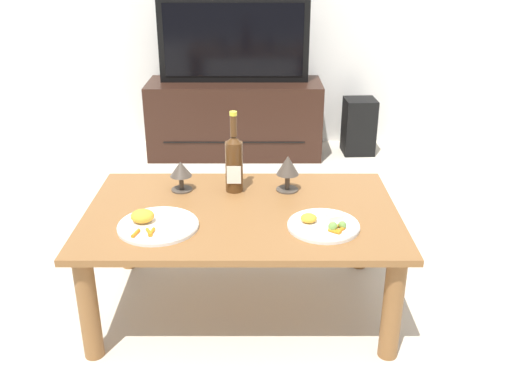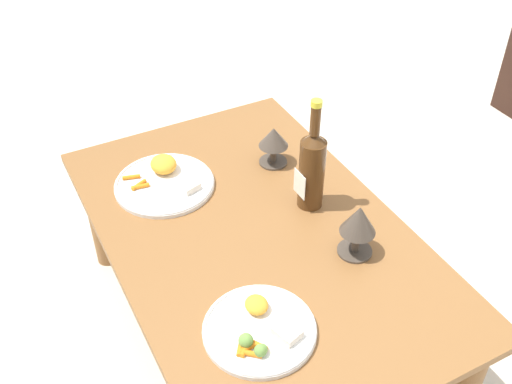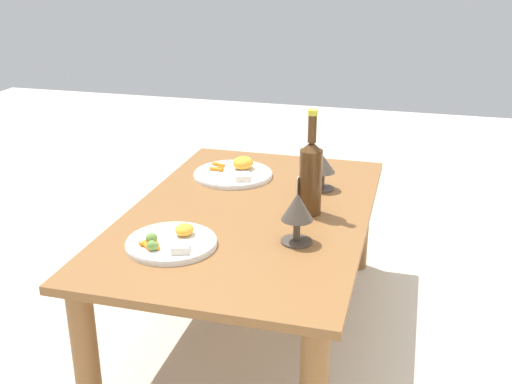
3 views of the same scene
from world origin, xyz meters
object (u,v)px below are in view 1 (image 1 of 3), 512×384
(tv_screen, at_px, (235,40))
(goblet_left, at_px, (182,171))
(dinner_plate_left, at_px, (158,224))
(dining_table, at_px, (243,226))
(wine_bottle, at_px, (236,161))
(tv_stand, at_px, (236,118))
(goblet_right, at_px, (289,167))
(floor_speaker, at_px, (360,126))
(dinner_plate_right, at_px, (325,225))

(tv_screen, bearing_deg, goblet_left, -95.51)
(goblet_left, bearing_deg, dinner_plate_left, -98.76)
(dining_table, height_order, dinner_plate_left, dinner_plate_left)
(dining_table, xyz_separation_m, goblet_left, (-0.25, 0.19, 0.15))
(tv_screen, distance_m, wine_bottle, 1.66)
(tv_stand, xyz_separation_m, goblet_right, (0.27, -1.64, 0.28))
(tv_stand, height_order, dinner_plate_left, tv_stand)
(floor_speaker, distance_m, goblet_right, 1.79)
(wine_bottle, distance_m, goblet_left, 0.22)
(tv_screen, xyz_separation_m, wine_bottle, (0.06, -1.64, -0.22))
(wine_bottle, bearing_deg, dining_table, -79.69)
(floor_speaker, bearing_deg, tv_stand, 178.30)
(wine_bottle, bearing_deg, floor_speaker, 64.20)
(wine_bottle, relative_size, dinner_plate_left, 1.15)
(dining_table, relative_size, goblet_left, 9.50)
(tv_screen, relative_size, floor_speaker, 2.57)
(dining_table, relative_size, dinner_plate_left, 4.10)
(goblet_left, xyz_separation_m, dinner_plate_left, (-0.05, -0.33, -0.07))
(dinner_plate_right, bearing_deg, floor_speaker, 76.61)
(goblet_left, distance_m, dinner_plate_left, 0.34)
(floor_speaker, height_order, dinner_plate_left, dinner_plate_left)
(dining_table, relative_size, tv_stand, 1.01)
(dinner_plate_right, bearing_deg, goblet_left, 148.48)
(tv_screen, xyz_separation_m, dinner_plate_left, (-0.21, -1.97, -0.34))
(tv_stand, distance_m, tv_screen, 0.53)
(tv_stand, distance_m, dinner_plate_left, 1.99)
(tv_stand, bearing_deg, goblet_left, -95.50)
(floor_speaker, height_order, goblet_right, goblet_right)
(dining_table, distance_m, tv_screen, 1.88)
(wine_bottle, height_order, goblet_left, wine_bottle)
(tv_stand, distance_m, floor_speaker, 0.86)
(tv_stand, bearing_deg, dining_table, -87.14)
(tv_screen, distance_m, floor_speaker, 1.04)
(goblet_left, height_order, dinner_plate_right, goblet_left)
(dinner_plate_left, bearing_deg, goblet_right, 34.37)
(goblet_left, xyz_separation_m, goblet_right, (0.43, 0.00, 0.02))
(goblet_left, bearing_deg, dinner_plate_right, -31.52)
(floor_speaker, bearing_deg, tv_screen, 178.46)
(floor_speaker, bearing_deg, dinner_plate_left, -120.87)
(dinner_plate_left, height_order, dinner_plate_right, dinner_plate_left)
(wine_bottle, distance_m, dinner_plate_left, 0.44)
(tv_screen, bearing_deg, dinner_plate_left, -96.06)
(dinner_plate_right, bearing_deg, goblet_right, 108.68)
(dinner_plate_left, bearing_deg, wine_bottle, 50.81)
(floor_speaker, bearing_deg, goblet_left, -124.16)
(dinner_plate_left, xyz_separation_m, dinner_plate_right, (0.59, -0.00, -0.00))
(goblet_right, xyz_separation_m, dinner_plate_right, (0.11, -0.33, -0.09))
(tv_screen, bearing_deg, dinner_plate_right, -78.94)
(tv_stand, relative_size, dinner_plate_left, 4.06)
(tv_stand, xyz_separation_m, floor_speaker, (0.86, 0.01, -0.06))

